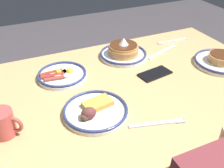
{
  "coord_description": "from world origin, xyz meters",
  "views": [
    {
      "loc": [
        0.42,
        0.76,
        1.33
      ],
      "look_at": [
        0.08,
        0.0,
        0.77
      ],
      "focal_mm": 41.34,
      "sensor_mm": 36.0,
      "label": 1
    }
  ],
  "objects_px": {
    "plate_far_side": "(95,111)",
    "fork_far": "(172,41)",
    "fork_near": "(158,123)",
    "butter_knife": "(162,52)",
    "plate_far_companion": "(221,61)",
    "plate_near_main": "(62,75)",
    "plate_center_pancakes": "(123,52)",
    "coffee_mug": "(3,123)",
    "cell_phone": "(155,74)"
  },
  "relations": [
    {
      "from": "plate_far_companion",
      "to": "plate_far_side",
      "type": "relative_size",
      "value": 1.06
    },
    {
      "from": "plate_far_side",
      "to": "fork_near",
      "type": "distance_m",
      "value": 0.22
    },
    {
      "from": "plate_center_pancakes",
      "to": "plate_far_side",
      "type": "height_order",
      "value": "plate_center_pancakes"
    },
    {
      "from": "plate_far_side",
      "to": "plate_center_pancakes",
      "type": "bearing_deg",
      "value": -129.18
    },
    {
      "from": "cell_phone",
      "to": "butter_knife",
      "type": "distance_m",
      "value": 0.22
    },
    {
      "from": "plate_far_companion",
      "to": "plate_near_main",
      "type": "bearing_deg",
      "value": -15.28
    },
    {
      "from": "plate_far_side",
      "to": "butter_knife",
      "type": "height_order",
      "value": "plate_far_side"
    },
    {
      "from": "plate_far_side",
      "to": "plate_near_main",
      "type": "bearing_deg",
      "value": -81.92
    },
    {
      "from": "plate_far_side",
      "to": "butter_knife",
      "type": "bearing_deg",
      "value": -147.53
    },
    {
      "from": "plate_far_side",
      "to": "butter_knife",
      "type": "xyz_separation_m",
      "value": [
        -0.48,
        -0.31,
        -0.01
      ]
    },
    {
      "from": "coffee_mug",
      "to": "fork_far",
      "type": "relative_size",
      "value": 0.55
    },
    {
      "from": "plate_center_pancakes",
      "to": "coffee_mug",
      "type": "xyz_separation_m",
      "value": [
        0.57,
        0.32,
        0.02
      ]
    },
    {
      "from": "coffee_mug",
      "to": "fork_far",
      "type": "distance_m",
      "value": 0.97
    },
    {
      "from": "plate_near_main",
      "to": "fork_near",
      "type": "distance_m",
      "value": 0.47
    },
    {
      "from": "plate_far_side",
      "to": "coffee_mug",
      "type": "height_order",
      "value": "coffee_mug"
    },
    {
      "from": "plate_far_companion",
      "to": "fork_far",
      "type": "distance_m",
      "value": 0.31
    },
    {
      "from": "coffee_mug",
      "to": "plate_near_main",
      "type": "bearing_deg",
      "value": -134.8
    },
    {
      "from": "fork_far",
      "to": "butter_knife",
      "type": "distance_m",
      "value": 0.15
    },
    {
      "from": "plate_near_main",
      "to": "plate_far_companion",
      "type": "relative_size",
      "value": 0.86
    },
    {
      "from": "plate_far_companion",
      "to": "coffee_mug",
      "type": "distance_m",
      "value": 0.95
    },
    {
      "from": "fork_far",
      "to": "plate_far_side",
      "type": "bearing_deg",
      "value": 33.16
    },
    {
      "from": "plate_near_main",
      "to": "coffee_mug",
      "type": "bearing_deg",
      "value": 45.2
    },
    {
      "from": "plate_near_main",
      "to": "plate_center_pancakes",
      "type": "height_order",
      "value": "plate_center_pancakes"
    },
    {
      "from": "plate_near_main",
      "to": "coffee_mug",
      "type": "relative_size",
      "value": 2.08
    },
    {
      "from": "plate_near_main",
      "to": "coffee_mug",
      "type": "xyz_separation_m",
      "value": [
        0.25,
        0.26,
        0.03
      ]
    },
    {
      "from": "plate_center_pancakes",
      "to": "fork_near",
      "type": "height_order",
      "value": "plate_center_pancakes"
    },
    {
      "from": "plate_far_companion",
      "to": "fork_near",
      "type": "relative_size",
      "value": 1.26
    },
    {
      "from": "coffee_mug",
      "to": "cell_phone",
      "type": "relative_size",
      "value": 0.7
    },
    {
      "from": "plate_near_main",
      "to": "butter_knife",
      "type": "xyz_separation_m",
      "value": [
        -0.52,
        -0.02,
        -0.01
      ]
    },
    {
      "from": "fork_near",
      "to": "plate_center_pancakes",
      "type": "bearing_deg",
      "value": -102.82
    },
    {
      "from": "plate_far_companion",
      "to": "fork_far",
      "type": "xyz_separation_m",
      "value": [
        0.06,
        -0.3,
        -0.01
      ]
    },
    {
      "from": "plate_far_side",
      "to": "fork_far",
      "type": "bearing_deg",
      "value": -146.84
    },
    {
      "from": "fork_near",
      "to": "butter_knife",
      "type": "distance_m",
      "value": 0.54
    },
    {
      "from": "butter_knife",
      "to": "plate_center_pancakes",
      "type": "bearing_deg",
      "value": -10.81
    },
    {
      "from": "cell_phone",
      "to": "plate_near_main",
      "type": "bearing_deg",
      "value": -30.03
    },
    {
      "from": "plate_center_pancakes",
      "to": "plate_far_side",
      "type": "bearing_deg",
      "value": 50.82
    },
    {
      "from": "plate_near_main",
      "to": "fork_far",
      "type": "distance_m",
      "value": 0.65
    },
    {
      "from": "plate_far_companion",
      "to": "butter_knife",
      "type": "bearing_deg",
      "value": -50.45
    },
    {
      "from": "plate_near_main",
      "to": "cell_phone",
      "type": "xyz_separation_m",
      "value": [
        -0.37,
        0.14,
        -0.01
      ]
    },
    {
      "from": "plate_far_companion",
      "to": "coffee_mug",
      "type": "relative_size",
      "value": 2.43
    },
    {
      "from": "plate_near_main",
      "to": "fork_near",
      "type": "xyz_separation_m",
      "value": [
        -0.21,
        0.42,
        -0.01
      ]
    },
    {
      "from": "coffee_mug",
      "to": "fork_far",
      "type": "bearing_deg",
      "value": -157.82
    },
    {
      "from": "plate_far_companion",
      "to": "plate_far_side",
      "type": "height_order",
      "value": "same"
    },
    {
      "from": "plate_near_main",
      "to": "plate_far_side",
      "type": "height_order",
      "value": "plate_far_side"
    },
    {
      "from": "fork_near",
      "to": "butter_knife",
      "type": "bearing_deg",
      "value": -125.13
    },
    {
      "from": "plate_far_companion",
      "to": "fork_near",
      "type": "bearing_deg",
      "value": 24.9
    },
    {
      "from": "butter_knife",
      "to": "plate_near_main",
      "type": "bearing_deg",
      "value": 2.56
    },
    {
      "from": "fork_far",
      "to": "fork_near",
      "type": "bearing_deg",
      "value": 50.81
    },
    {
      "from": "coffee_mug",
      "to": "fork_far",
      "type": "xyz_separation_m",
      "value": [
        -0.89,
        -0.36,
        -0.04
      ]
    },
    {
      "from": "coffee_mug",
      "to": "fork_far",
      "type": "height_order",
      "value": "coffee_mug"
    }
  ]
}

